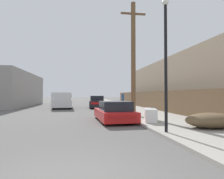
{
  "coord_description": "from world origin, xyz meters",
  "views": [
    {
      "loc": [
        0.27,
        -3.52,
        1.58
      ],
      "look_at": [
        2.12,
        8.57,
        1.88
      ],
      "focal_mm": 32.0,
      "sensor_mm": 36.0,
      "label": 1
    }
  ],
  "objects_px": {
    "car_parked_mid": "(97,102)",
    "pedestrian": "(123,99)",
    "pickup_truck": "(62,101)",
    "brush_pile": "(211,120)",
    "utility_pole": "(133,57)",
    "discarded_fridge": "(150,115)",
    "street_lamp": "(166,55)",
    "parked_sports_car_red": "(114,112)"
  },
  "relations": [
    {
      "from": "car_parked_mid",
      "to": "utility_pole",
      "type": "relative_size",
      "value": 0.59
    },
    {
      "from": "street_lamp",
      "to": "utility_pole",
      "type": "bearing_deg",
      "value": 86.68
    },
    {
      "from": "discarded_fridge",
      "to": "pickup_truck",
      "type": "bearing_deg",
      "value": 130.83
    },
    {
      "from": "parked_sports_car_red",
      "to": "pickup_truck",
      "type": "distance_m",
      "value": 12.17
    },
    {
      "from": "pedestrian",
      "to": "discarded_fridge",
      "type": "bearing_deg",
      "value": -96.03
    },
    {
      "from": "pickup_truck",
      "to": "utility_pole",
      "type": "xyz_separation_m",
      "value": [
        5.75,
        -9.35,
        3.34
      ]
    },
    {
      "from": "discarded_fridge",
      "to": "street_lamp",
      "type": "relative_size",
      "value": 0.34
    },
    {
      "from": "parked_sports_car_red",
      "to": "utility_pole",
      "type": "height_order",
      "value": "utility_pole"
    },
    {
      "from": "discarded_fridge",
      "to": "utility_pole",
      "type": "distance_m",
      "value": 4.92
    },
    {
      "from": "brush_pile",
      "to": "discarded_fridge",
      "type": "bearing_deg",
      "value": 126.88
    },
    {
      "from": "car_parked_mid",
      "to": "pedestrian",
      "type": "bearing_deg",
      "value": 30.67
    },
    {
      "from": "pickup_truck",
      "to": "utility_pole",
      "type": "bearing_deg",
      "value": 118.56
    },
    {
      "from": "car_parked_mid",
      "to": "street_lamp",
      "type": "xyz_separation_m",
      "value": [
        1.47,
        -16.28,
        2.46
      ]
    },
    {
      "from": "pickup_truck",
      "to": "street_lamp",
      "type": "distance_m",
      "value": 16.73
    },
    {
      "from": "discarded_fridge",
      "to": "car_parked_mid",
      "type": "height_order",
      "value": "car_parked_mid"
    },
    {
      "from": "discarded_fridge",
      "to": "utility_pole",
      "type": "relative_size",
      "value": 0.22
    },
    {
      "from": "car_parked_mid",
      "to": "brush_pile",
      "type": "distance_m",
      "value": 16.11
    },
    {
      "from": "street_lamp",
      "to": "pedestrian",
      "type": "xyz_separation_m",
      "value": [
        2.07,
        18.14,
        -2.11
      ]
    },
    {
      "from": "brush_pile",
      "to": "pedestrian",
      "type": "distance_m",
      "value": 17.52
    },
    {
      "from": "utility_pole",
      "to": "street_lamp",
      "type": "relative_size",
      "value": 1.53
    },
    {
      "from": "brush_pile",
      "to": "street_lamp",
      "type": "bearing_deg",
      "value": -165.04
    },
    {
      "from": "car_parked_mid",
      "to": "brush_pile",
      "type": "bearing_deg",
      "value": -73.33
    },
    {
      "from": "utility_pole",
      "to": "discarded_fridge",
      "type": "bearing_deg",
      "value": -87.91
    },
    {
      "from": "brush_pile",
      "to": "pedestrian",
      "type": "xyz_separation_m",
      "value": [
        -0.3,
        17.51,
        0.57
      ]
    },
    {
      "from": "parked_sports_car_red",
      "to": "discarded_fridge",
      "type": "bearing_deg",
      "value": -32.88
    },
    {
      "from": "discarded_fridge",
      "to": "street_lamp",
      "type": "xyz_separation_m",
      "value": [
        -0.48,
        -3.15,
        2.66
      ]
    },
    {
      "from": "pedestrian",
      "to": "parked_sports_car_red",
      "type": "bearing_deg",
      "value": -103.78
    },
    {
      "from": "street_lamp",
      "to": "brush_pile",
      "type": "xyz_separation_m",
      "value": [
        2.37,
        0.63,
        -2.68
      ]
    },
    {
      "from": "parked_sports_car_red",
      "to": "car_parked_mid",
      "type": "bearing_deg",
      "value": 87.51
    },
    {
      "from": "discarded_fridge",
      "to": "brush_pile",
      "type": "bearing_deg",
      "value": -37.39
    },
    {
      "from": "discarded_fridge",
      "to": "pedestrian",
      "type": "relative_size",
      "value": 1.01
    },
    {
      "from": "utility_pole",
      "to": "brush_pile",
      "type": "xyz_separation_m",
      "value": [
        2.0,
        -5.69,
        -3.77
      ]
    },
    {
      "from": "parked_sports_car_red",
      "to": "pedestrian",
      "type": "height_order",
      "value": "pedestrian"
    },
    {
      "from": "pickup_truck",
      "to": "pedestrian",
      "type": "distance_m",
      "value": 7.85
    },
    {
      "from": "car_parked_mid",
      "to": "utility_pole",
      "type": "distance_m",
      "value": 10.73
    },
    {
      "from": "utility_pole",
      "to": "brush_pile",
      "type": "bearing_deg",
      "value": -70.61
    },
    {
      "from": "brush_pile",
      "to": "pedestrian",
      "type": "height_order",
      "value": "pedestrian"
    },
    {
      "from": "pedestrian",
      "to": "brush_pile",
      "type": "bearing_deg",
      "value": -89.01
    },
    {
      "from": "discarded_fridge",
      "to": "pickup_truck",
      "type": "height_order",
      "value": "pickup_truck"
    },
    {
      "from": "brush_pile",
      "to": "parked_sports_car_red",
      "type": "bearing_deg",
      "value": 136.2
    },
    {
      "from": "pickup_truck",
      "to": "brush_pile",
      "type": "bearing_deg",
      "value": 114.24
    },
    {
      "from": "car_parked_mid",
      "to": "pedestrian",
      "type": "distance_m",
      "value": 4.01
    }
  ]
}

